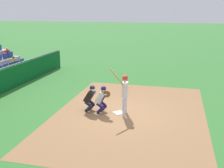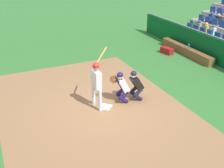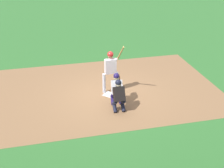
{
  "view_description": "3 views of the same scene",
  "coord_description": "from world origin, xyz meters",
  "px_view_note": "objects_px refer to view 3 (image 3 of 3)",
  "views": [
    {
      "loc": [
        11.09,
        2.56,
        4.54
      ],
      "look_at": [
        -0.15,
        -0.36,
        1.29
      ],
      "focal_mm": 43.46,
      "sensor_mm": 36.0,
      "label": 1
    },
    {
      "loc": [
        -8.26,
        3.41,
        5.27
      ],
      "look_at": [
        -0.48,
        -0.06,
        1.17
      ],
      "focal_mm": 44.16,
      "sensor_mm": 36.0,
      "label": 2
    },
    {
      "loc": [
        -2.5,
        -11.59,
        6.23
      ],
      "look_at": [
        -0.15,
        -1.18,
        1.07
      ],
      "focal_mm": 51.59,
      "sensor_mm": 36.0,
      "label": 3
    }
  ],
  "objects_px": {
    "home_plate_marker": "(109,95)",
    "batter_at_plate": "(111,67)",
    "catcher_crouching": "(117,87)",
    "home_plate_umpire": "(119,94)"
  },
  "relations": [
    {
      "from": "home_plate_marker",
      "to": "batter_at_plate",
      "type": "distance_m",
      "value": 1.15
    },
    {
      "from": "home_plate_marker",
      "to": "catcher_crouching",
      "type": "distance_m",
      "value": 1.02
    },
    {
      "from": "home_plate_marker",
      "to": "home_plate_umpire",
      "type": "relative_size",
      "value": 0.35
    },
    {
      "from": "batter_at_plate",
      "to": "catcher_crouching",
      "type": "distance_m",
      "value": 1.09
    },
    {
      "from": "home_plate_marker",
      "to": "catcher_crouching",
      "type": "bearing_deg",
      "value": -78.85
    },
    {
      "from": "home_plate_marker",
      "to": "batter_at_plate",
      "type": "xyz_separation_m",
      "value": [
        0.13,
        0.27,
        1.11
      ]
    },
    {
      "from": "home_plate_umpire",
      "to": "home_plate_marker",
      "type": "bearing_deg",
      "value": 93.57
    },
    {
      "from": "batter_at_plate",
      "to": "home_plate_umpire",
      "type": "xyz_separation_m",
      "value": [
        -0.05,
        -1.59,
        -0.45
      ]
    },
    {
      "from": "batter_at_plate",
      "to": "home_plate_umpire",
      "type": "bearing_deg",
      "value": -91.72
    },
    {
      "from": "home_plate_umpire",
      "to": "catcher_crouching",
      "type": "bearing_deg",
      "value": 83.74
    }
  ]
}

